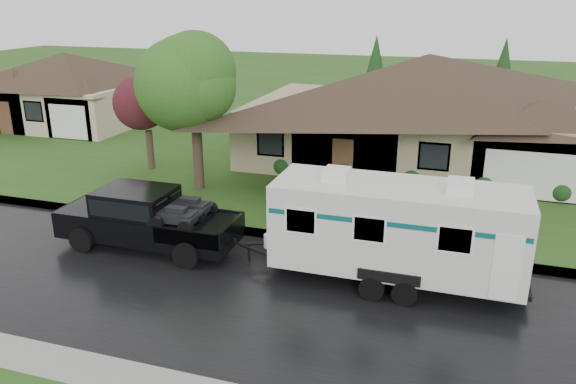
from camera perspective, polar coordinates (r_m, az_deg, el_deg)
The scene contains 11 objects.
ground at distance 18.55m, azimuth 3.11°, elevation -8.11°, with size 140.00×140.00×0.00m, color #275019.
road at distance 16.86m, azimuth 1.33°, elevation -11.10°, with size 140.00×8.00×0.01m, color black.
curb at distance 20.49m, azimuth 4.74°, elevation -5.15°, with size 140.00×0.50×0.15m, color gray.
lawn at distance 32.35m, azimuth 9.97°, elevation 3.87°, with size 140.00×26.00×0.15m, color #275019.
house_main at distance 30.25m, azimuth 14.38°, elevation 9.33°, with size 19.44×10.80×6.90m.
house_far at distance 41.37m, azimuth -21.45°, elevation 10.30°, with size 10.80×8.64×5.80m.
tree_left_green at distance 25.13m, azimuth -9.55°, elevation 11.16°, with size 4.29×4.29×7.10m.
tree_red at distance 28.95m, azimuth -14.16°, elevation 8.28°, with size 2.73×2.73×4.52m.
shrub_row at distance 26.54m, azimuth 12.51°, elevation 1.57°, with size 13.60×1.00×1.00m.
pickup_truck at distance 20.50m, azimuth -14.35°, elevation -2.44°, with size 6.43×2.44×2.14m.
travel_trailer at distance 17.40m, azimuth 11.01°, elevation -3.52°, with size 7.93×2.79×3.56m.
Camera 1 is at (4.08, -15.95, 8.55)m, focal length 35.00 mm.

